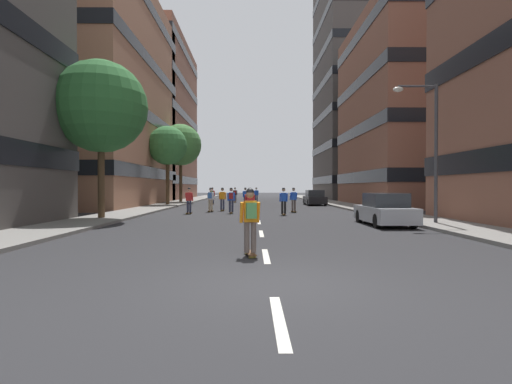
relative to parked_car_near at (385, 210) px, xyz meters
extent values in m
plane|color=#28282B|center=(-5.92, 18.81, -0.70)|extent=(180.97, 180.97, 0.00)
cube|color=gray|center=(-14.52, 22.58, -0.63)|extent=(2.96, 82.95, 0.14)
cube|color=gray|center=(2.68, 22.58, -0.63)|extent=(2.96, 82.95, 0.14)
cube|color=silver|center=(-5.92, -13.35, -0.70)|extent=(0.16, 2.20, 0.01)
cube|color=silver|center=(-5.92, -8.35, -0.70)|extent=(0.16, 2.20, 0.01)
cube|color=silver|center=(-5.92, -3.35, -0.70)|extent=(0.16, 2.20, 0.01)
cube|color=silver|center=(-5.92, 1.65, -0.70)|extent=(0.16, 2.20, 0.01)
cube|color=silver|center=(-5.92, 6.65, -0.70)|extent=(0.16, 2.20, 0.01)
cube|color=silver|center=(-5.92, 11.65, -0.70)|extent=(0.16, 2.20, 0.01)
cube|color=silver|center=(-5.92, 16.65, -0.70)|extent=(0.16, 2.20, 0.01)
cube|color=silver|center=(-5.92, 21.65, -0.70)|extent=(0.16, 2.20, 0.01)
cube|color=silver|center=(-5.92, 26.65, -0.70)|extent=(0.16, 2.20, 0.01)
cube|color=silver|center=(-5.92, 31.65, -0.70)|extent=(0.16, 2.20, 0.01)
cube|color=silver|center=(-5.92, 36.65, -0.70)|extent=(0.16, 2.20, 0.01)
cube|color=silver|center=(-5.92, 41.65, -0.70)|extent=(0.16, 2.20, 0.01)
cube|color=silver|center=(-5.92, 46.65, -0.70)|extent=(0.16, 2.20, 0.01)
cube|color=silver|center=(-5.92, 51.65, -0.70)|extent=(0.16, 2.20, 0.01)
cube|color=#9E6B51|center=(-22.58, 20.56, 9.91)|extent=(13.18, 22.56, 21.21)
cube|color=black|center=(-22.58, 20.56, 2.48)|extent=(13.30, 22.68, 1.10)
cube|color=black|center=(-22.58, 20.56, 7.79)|extent=(13.30, 22.68, 1.10)
cube|color=black|center=(-22.58, 20.56, 13.09)|extent=(13.30, 22.68, 1.10)
cube|color=black|center=(-22.58, 20.56, 18.39)|extent=(13.30, 22.68, 1.10)
cube|color=brown|center=(-22.58, 40.93, 11.00)|extent=(13.18, 21.89, 23.39)
cube|color=black|center=(-22.58, 40.93, 2.11)|extent=(13.30, 22.01, 1.10)
cube|color=black|center=(-22.58, 40.93, 6.79)|extent=(13.30, 22.01, 1.10)
cube|color=black|center=(-22.58, 40.93, 11.46)|extent=(13.30, 22.01, 1.10)
cube|color=black|center=(-22.58, 40.93, 16.14)|extent=(13.30, 22.01, 1.10)
cube|color=black|center=(-22.58, 40.93, 20.82)|extent=(13.30, 22.01, 1.10)
cube|color=brown|center=(10.75, 20.56, 8.51)|extent=(13.18, 17.64, 18.42)
cube|color=black|center=(10.75, 20.56, 2.06)|extent=(13.30, 17.76, 1.10)
cube|color=black|center=(10.75, 20.56, 6.67)|extent=(13.30, 17.76, 1.10)
cube|color=black|center=(10.75, 20.56, 11.27)|extent=(13.30, 17.76, 1.10)
cube|color=black|center=(10.75, 20.56, 15.88)|extent=(13.30, 17.76, 1.10)
cube|color=#4C4744|center=(10.75, 40.93, 18.20)|extent=(13.18, 16.57, 37.79)
cube|color=black|center=(10.75, 40.93, 2.14)|extent=(13.30, 16.69, 1.10)
cube|color=black|center=(10.75, 40.93, 6.86)|extent=(13.30, 16.69, 1.10)
cube|color=black|center=(10.75, 40.93, 11.58)|extent=(13.30, 16.69, 1.10)
cube|color=black|center=(10.75, 40.93, 16.31)|extent=(13.30, 16.69, 1.10)
cube|color=black|center=(10.75, 40.93, 21.03)|extent=(13.30, 16.69, 1.10)
cube|color=black|center=(10.75, 40.93, 25.76)|extent=(13.30, 16.69, 1.10)
cube|color=#B2B7BF|center=(0.00, 0.04, -0.17)|extent=(1.80, 4.40, 0.70)
cube|color=#2D3338|center=(0.00, -0.11, 0.50)|extent=(1.60, 2.10, 0.64)
cylinder|color=black|center=(-0.80, 1.49, -0.38)|extent=(0.22, 0.64, 0.64)
cylinder|color=black|center=(0.80, 1.49, -0.38)|extent=(0.22, 0.64, 0.64)
cylinder|color=black|center=(-0.80, -1.41, -0.38)|extent=(0.22, 0.64, 0.64)
cylinder|color=black|center=(0.80, -1.41, -0.38)|extent=(0.22, 0.64, 0.64)
cube|color=black|center=(0.00, 20.96, -0.17)|extent=(1.80, 4.40, 0.70)
cube|color=#2D3338|center=(0.00, 20.81, 0.50)|extent=(1.60, 2.10, 0.64)
cylinder|color=black|center=(-0.80, 22.41, -0.38)|extent=(0.22, 0.64, 0.64)
cylinder|color=black|center=(0.80, 22.41, -0.38)|extent=(0.22, 0.64, 0.64)
cylinder|color=black|center=(-0.80, 19.51, -0.38)|extent=(0.22, 0.64, 0.64)
cylinder|color=black|center=(0.80, 19.51, -0.38)|extent=(0.22, 0.64, 0.64)
cylinder|color=#4C3823|center=(-14.52, 20.18, 1.64)|extent=(0.36, 0.36, 4.40)
sphere|color=#387A3D|center=(-14.52, 20.18, 5.17)|extent=(3.80, 3.80, 3.80)
cylinder|color=#4C3823|center=(-14.52, 3.07, 1.59)|extent=(0.36, 0.36, 4.30)
sphere|color=#2D6B33|center=(-14.52, 3.07, 5.49)|extent=(5.00, 5.00, 5.00)
cylinder|color=#4C3823|center=(-14.52, 27.34, 1.88)|extent=(0.36, 0.36, 4.88)
sphere|color=#478442|center=(-14.52, 27.34, 5.99)|extent=(4.79, 4.79, 4.79)
cylinder|color=#3F3F44|center=(2.38, -0.10, 2.69)|extent=(0.16, 0.16, 6.50)
cylinder|color=#3F3F44|center=(1.48, -0.10, 5.84)|extent=(1.80, 0.10, 0.10)
ellipsoid|color=silver|center=(0.58, -0.10, 5.69)|extent=(0.50, 0.30, 0.24)
cube|color=brown|center=(-8.52, 11.36, -0.62)|extent=(0.24, 0.91, 0.02)
cylinder|color=#D8BF4C|center=(-8.50, 11.68, -0.66)|extent=(0.18, 0.08, 0.07)
cylinder|color=#D8BF4C|center=(-8.53, 11.04, -0.66)|extent=(0.18, 0.08, 0.07)
cylinder|color=#2D334C|center=(-8.61, 11.37, -0.21)|extent=(0.15, 0.15, 0.80)
cylinder|color=#2D334C|center=(-8.43, 11.36, -0.21)|extent=(0.15, 0.15, 0.80)
cube|color=orange|center=(-8.52, 11.36, 0.47)|extent=(0.33, 0.22, 0.55)
cylinder|color=orange|center=(-8.73, 11.42, 0.44)|extent=(0.10, 0.23, 0.55)
cylinder|color=orange|center=(-8.29, 11.40, 0.44)|extent=(0.10, 0.23, 0.55)
sphere|color=#997051|center=(-8.51, 11.38, 0.92)|extent=(0.22, 0.22, 0.22)
sphere|color=black|center=(-8.51, 11.38, 0.97)|extent=(0.21, 0.21, 0.21)
cube|color=brown|center=(-10.43, 22.96, -0.62)|extent=(0.34, 0.92, 0.02)
cylinder|color=#D8BF4C|center=(-10.38, 23.27, -0.66)|extent=(0.19, 0.10, 0.07)
cylinder|color=#D8BF4C|center=(-10.48, 22.64, -0.66)|extent=(0.19, 0.10, 0.07)
cylinder|color=#2D334C|center=(-10.52, 22.97, -0.21)|extent=(0.16, 0.16, 0.80)
cylinder|color=#2D334C|center=(-10.34, 22.94, -0.21)|extent=(0.16, 0.16, 0.80)
cube|color=red|center=(-10.43, 22.96, 0.47)|extent=(0.35, 0.25, 0.55)
cylinder|color=red|center=(-10.64, 23.04, 0.44)|extent=(0.12, 0.24, 0.55)
cylinder|color=red|center=(-10.21, 22.97, 0.44)|extent=(0.12, 0.24, 0.55)
sphere|color=#997051|center=(-10.43, 22.98, 0.92)|extent=(0.22, 0.22, 0.22)
sphere|color=black|center=(-10.43, 22.98, 0.97)|extent=(0.21, 0.21, 0.21)
cube|color=#4C8C4C|center=(-10.46, 22.78, 0.50)|extent=(0.28, 0.20, 0.40)
cube|color=brown|center=(-9.28, 10.16, -0.62)|extent=(0.41, 0.92, 0.02)
cylinder|color=#D8BF4C|center=(-9.20, 10.47, -0.66)|extent=(0.19, 0.11, 0.07)
cylinder|color=#D8BF4C|center=(-9.36, 9.85, -0.66)|extent=(0.19, 0.11, 0.07)
cylinder|color=tan|center=(-9.37, 10.18, -0.21)|extent=(0.17, 0.17, 0.80)
cylinder|color=tan|center=(-9.20, 10.13, -0.21)|extent=(0.17, 0.17, 0.80)
cube|color=white|center=(-9.28, 10.16, 0.47)|extent=(0.36, 0.27, 0.55)
cylinder|color=white|center=(-9.48, 10.26, 0.44)|extent=(0.14, 0.24, 0.55)
cylinder|color=white|center=(-9.06, 10.15, 0.44)|extent=(0.14, 0.24, 0.55)
sphere|color=beige|center=(-9.28, 10.18, 0.92)|extent=(0.22, 0.22, 0.22)
sphere|color=black|center=(-9.28, 10.18, 0.97)|extent=(0.21, 0.21, 0.21)
cube|color=#3F72BF|center=(-9.33, 9.98, 0.50)|extent=(0.29, 0.22, 0.40)
cube|color=brown|center=(-7.70, 8.49, -0.62)|extent=(0.20, 0.90, 0.02)
cylinder|color=#D8BF4C|center=(-7.70, 8.81, -0.66)|extent=(0.18, 0.07, 0.07)
cylinder|color=#D8BF4C|center=(-7.70, 8.17, -0.66)|extent=(0.18, 0.07, 0.07)
cylinder|color=#2D334C|center=(-7.79, 8.49, -0.21)|extent=(0.14, 0.14, 0.80)
cylinder|color=#2D334C|center=(-7.61, 8.49, -0.21)|extent=(0.14, 0.14, 0.80)
cube|color=blue|center=(-7.70, 8.49, 0.47)|extent=(0.32, 0.20, 0.55)
cylinder|color=blue|center=(-7.92, 8.54, 0.44)|extent=(0.09, 0.23, 0.55)
cylinder|color=blue|center=(-7.48, 8.54, 0.44)|extent=(0.09, 0.23, 0.55)
sphere|color=#997051|center=(-7.70, 8.51, 0.92)|extent=(0.22, 0.22, 0.22)
sphere|color=black|center=(-7.70, 8.51, 0.97)|extent=(0.21, 0.21, 0.21)
cube|color=#A52626|center=(-7.70, 8.31, 0.50)|extent=(0.26, 0.16, 0.40)
cube|color=brown|center=(-6.39, 2.00, -0.62)|extent=(0.24, 0.91, 0.02)
cylinder|color=#D8BF4C|center=(-6.41, 2.32, -0.66)|extent=(0.18, 0.08, 0.07)
cylinder|color=#D8BF4C|center=(-6.37, 1.68, -0.66)|extent=(0.18, 0.08, 0.07)
cylinder|color=black|center=(-6.48, 1.99, -0.21)|extent=(0.15, 0.15, 0.80)
cylinder|color=black|center=(-6.30, 2.00, -0.21)|extent=(0.15, 0.15, 0.80)
cube|color=red|center=(-6.39, 2.00, 0.47)|extent=(0.33, 0.22, 0.55)
cylinder|color=red|center=(-6.61, 2.04, 0.44)|extent=(0.10, 0.23, 0.55)
cylinder|color=red|center=(-6.17, 2.06, 0.44)|extent=(0.10, 0.23, 0.55)
sphere|color=tan|center=(-6.39, 2.02, 0.92)|extent=(0.22, 0.22, 0.22)
sphere|color=black|center=(-6.39, 2.02, 0.97)|extent=(0.21, 0.21, 0.21)
cube|color=brown|center=(-3.29, 9.63, -0.62)|extent=(0.37, 0.92, 0.02)
cylinder|color=#D8BF4C|center=(-3.36, 9.94, -0.66)|extent=(0.19, 0.10, 0.07)
cylinder|color=#D8BF4C|center=(-3.23, 9.32, -0.66)|extent=(0.19, 0.10, 0.07)
cylinder|color=#594C47|center=(-3.38, 9.61, -0.21)|extent=(0.16, 0.16, 0.80)
cylinder|color=#594C47|center=(-3.20, 9.65, -0.21)|extent=(0.16, 0.16, 0.80)
cube|color=blue|center=(-3.29, 9.63, 0.47)|extent=(0.35, 0.26, 0.55)
cylinder|color=blue|center=(-3.52, 9.64, 0.44)|extent=(0.13, 0.24, 0.55)
cylinder|color=blue|center=(-3.09, 9.72, 0.44)|extent=(0.13, 0.24, 0.55)
sphere|color=beige|center=(-3.30, 9.65, 0.92)|extent=(0.22, 0.22, 0.22)
sphere|color=black|center=(-3.30, 9.65, 0.97)|extent=(0.21, 0.21, 0.21)
cube|color=brown|center=(-6.33, -8.36, -0.62)|extent=(0.35, 0.92, 0.02)
cylinder|color=#D8BF4C|center=(-6.39, -8.04, -0.66)|extent=(0.19, 0.10, 0.07)
cylinder|color=#D8BF4C|center=(-6.27, -8.67, -0.66)|extent=(0.19, 0.10, 0.07)
cylinder|color=#594C47|center=(-6.42, -8.37, -0.21)|extent=(0.16, 0.16, 0.80)
cylinder|color=#594C47|center=(-6.24, -8.34, -0.21)|extent=(0.16, 0.16, 0.80)
cube|color=orange|center=(-6.33, -8.36, 0.47)|extent=(0.35, 0.25, 0.55)
cylinder|color=orange|center=(-6.55, -8.35, 0.44)|extent=(0.13, 0.24, 0.55)
cylinder|color=orange|center=(-6.12, -8.27, 0.44)|extent=(0.13, 0.24, 0.55)
sphere|color=#997051|center=(-6.33, -8.34, 0.92)|extent=(0.22, 0.22, 0.22)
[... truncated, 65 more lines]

